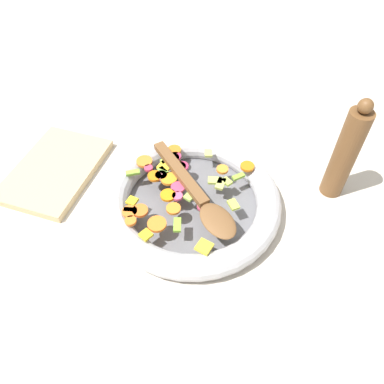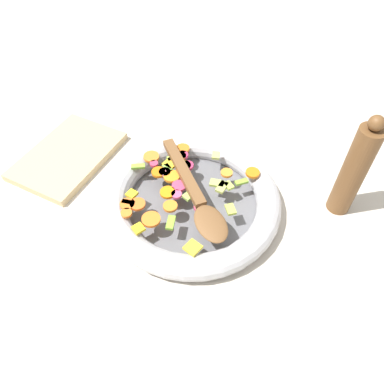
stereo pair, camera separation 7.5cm
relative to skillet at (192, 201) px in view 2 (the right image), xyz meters
name	(u,v)px [view 2 (the right image)]	position (x,y,z in m)	size (l,w,h in m)	color
ground_plane	(192,208)	(0.00, 0.00, -0.02)	(4.00, 4.00, 0.00)	beige
skillet	(192,201)	(0.00, 0.00, 0.00)	(0.36, 0.36, 0.05)	slate
chopped_vegetables	(176,183)	(0.00, -0.04, 0.03)	(0.27, 0.25, 0.01)	orange
wooden_spoon	(197,198)	(0.02, 0.02, 0.04)	(0.22, 0.24, 0.01)	brown
pepper_mill	(354,170)	(-0.14, 0.27, 0.09)	(0.05, 0.05, 0.24)	brown
cutting_board	(68,156)	(0.00, -0.33, -0.01)	(0.25, 0.17, 0.02)	tan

